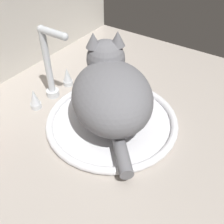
% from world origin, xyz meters
% --- Properties ---
extents(countertop, '(1.13, 0.82, 0.03)m').
position_xyz_m(countertop, '(0.00, 0.00, 0.01)').
color(countertop, '#ADA399').
rests_on(countertop, ground).
extents(sink_basin, '(0.37, 0.37, 0.02)m').
position_xyz_m(sink_basin, '(0.02, -0.01, 0.04)').
color(sink_basin, white).
rests_on(sink_basin, countertop).
extents(faucet, '(0.18, 0.11, 0.23)m').
position_xyz_m(faucet, '(0.02, 0.21, 0.12)').
color(faucet, silver).
rests_on(faucet, countertop).
extents(cat, '(0.34, 0.34, 0.20)m').
position_xyz_m(cat, '(0.03, 0.00, 0.13)').
color(cat, slate).
rests_on(cat, sink_basin).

